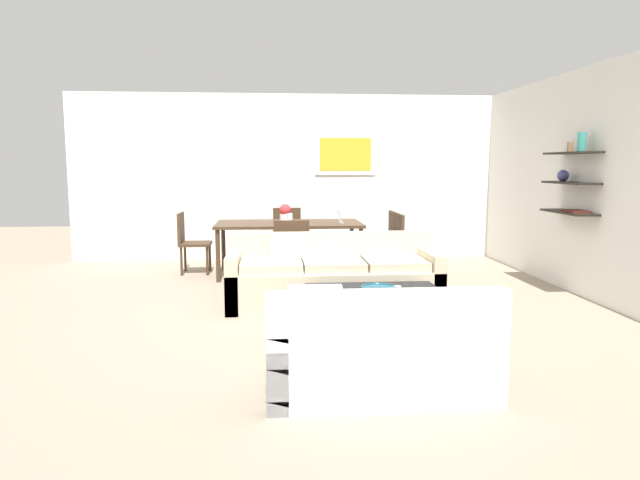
{
  "coord_description": "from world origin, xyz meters",
  "views": [
    {
      "loc": [
        -0.68,
        -5.96,
        1.57
      ],
      "look_at": [
        -0.15,
        0.2,
        0.75
      ],
      "focal_mm": 32.19,
      "sensor_mm": 36.0,
      "label": 1
    }
  ],
  "objects_px": {
    "dining_table": "(289,227)",
    "wine_glass_head": "(288,211)",
    "dining_chair_head": "(287,232)",
    "wine_glass_right_near": "(342,214)",
    "wine_glass_right_far": "(340,212)",
    "candle_jar": "(397,290)",
    "wine_glass_foot": "(290,217)",
    "dining_chair_foot": "(291,249)",
    "dining_chair_left_far": "(189,239)",
    "decorative_bowl": "(378,290)",
    "dining_chair_right_near": "(391,241)",
    "loveseat_white": "(377,349)",
    "sofa_beige": "(332,279)",
    "dining_chair_right_far": "(385,237)",
    "centerpiece_vase": "(285,213)",
    "coffee_table": "(376,313)"
  },
  "relations": [
    {
      "from": "loveseat_white",
      "to": "wine_glass_right_near",
      "type": "bearing_deg",
      "value": 86.37
    },
    {
      "from": "dining_chair_right_far",
      "to": "wine_glass_foot",
      "type": "height_order",
      "value": "wine_glass_foot"
    },
    {
      "from": "wine_glass_right_far",
      "to": "centerpiece_vase",
      "type": "relative_size",
      "value": 0.67
    },
    {
      "from": "wine_glass_head",
      "to": "centerpiece_vase",
      "type": "relative_size",
      "value": 0.64
    },
    {
      "from": "coffee_table",
      "to": "dining_table",
      "type": "relative_size",
      "value": 0.62
    },
    {
      "from": "loveseat_white",
      "to": "wine_glass_right_far",
      "type": "height_order",
      "value": "wine_glass_right_far"
    },
    {
      "from": "dining_chair_foot",
      "to": "wine_glass_foot",
      "type": "xyz_separation_m",
      "value": [
        -0.0,
        0.47,
        0.37
      ]
    },
    {
      "from": "dining_table",
      "to": "wine_glass_right_far",
      "type": "relative_size",
      "value": 11.59
    },
    {
      "from": "dining_chair_foot",
      "to": "dining_chair_left_far",
      "type": "bearing_deg",
      "value": 141.29
    },
    {
      "from": "candle_jar",
      "to": "dining_chair_foot",
      "type": "height_order",
      "value": "dining_chair_foot"
    },
    {
      "from": "wine_glass_head",
      "to": "dining_chair_right_far",
      "type": "bearing_deg",
      "value": -8.76
    },
    {
      "from": "decorative_bowl",
      "to": "wine_glass_right_far",
      "type": "distance_m",
      "value": 3.12
    },
    {
      "from": "dining_chair_right_far",
      "to": "wine_glass_right_far",
      "type": "relative_size",
      "value": 4.99
    },
    {
      "from": "dining_chair_right_far",
      "to": "wine_glass_right_near",
      "type": "relative_size",
      "value": 4.96
    },
    {
      "from": "dining_chair_left_far",
      "to": "wine_glass_foot",
      "type": "bearing_deg",
      "value": -25.4
    },
    {
      "from": "loveseat_white",
      "to": "wine_glass_foot",
      "type": "bearing_deg",
      "value": 97.1
    },
    {
      "from": "dining_chair_head",
      "to": "wine_glass_right_far",
      "type": "distance_m",
      "value": 1.14
    },
    {
      "from": "wine_glass_foot",
      "to": "wine_glass_right_near",
      "type": "height_order",
      "value": "wine_glass_right_near"
    },
    {
      "from": "dining_table",
      "to": "wine_glass_head",
      "type": "relative_size",
      "value": 12.12
    },
    {
      "from": "loveseat_white",
      "to": "wine_glass_right_far",
      "type": "bearing_deg",
      "value": 86.58
    },
    {
      "from": "dining_chair_head",
      "to": "wine_glass_head",
      "type": "relative_size",
      "value": 5.22
    },
    {
      "from": "wine_glass_foot",
      "to": "wine_glass_head",
      "type": "xyz_separation_m",
      "value": [
        0.0,
        0.9,
        0.0
      ]
    },
    {
      "from": "loveseat_white",
      "to": "decorative_bowl",
      "type": "distance_m",
      "value": 1.33
    },
    {
      "from": "decorative_bowl",
      "to": "dining_chair_head",
      "type": "xyz_separation_m",
      "value": [
        -0.73,
        3.88,
        0.08
      ]
    },
    {
      "from": "loveseat_white",
      "to": "decorative_bowl",
      "type": "bearing_deg",
      "value": 78.87
    },
    {
      "from": "candle_jar",
      "to": "wine_glass_head",
      "type": "height_order",
      "value": "wine_glass_head"
    },
    {
      "from": "decorative_bowl",
      "to": "dining_chair_right_far",
      "type": "bearing_deg",
      "value": 77.67
    },
    {
      "from": "wine_glass_foot",
      "to": "dining_chair_left_far",
      "type": "bearing_deg",
      "value": 154.6
    },
    {
      "from": "dining_chair_foot",
      "to": "dining_chair_left_far",
      "type": "distance_m",
      "value": 1.83
    },
    {
      "from": "sofa_beige",
      "to": "loveseat_white",
      "type": "xyz_separation_m",
      "value": [
        0.05,
        -2.48,
        0.0
      ]
    },
    {
      "from": "wine_glass_head",
      "to": "centerpiece_vase",
      "type": "xyz_separation_m",
      "value": [
        -0.05,
        -0.48,
        0.01
      ]
    },
    {
      "from": "wine_glass_head",
      "to": "candle_jar",
      "type": "bearing_deg",
      "value": -75.07
    },
    {
      "from": "centerpiece_vase",
      "to": "candle_jar",
      "type": "bearing_deg",
      "value": -71.81
    },
    {
      "from": "dining_chair_right_far",
      "to": "centerpiece_vase",
      "type": "height_order",
      "value": "centerpiece_vase"
    },
    {
      "from": "dining_chair_right_far",
      "to": "dining_chair_foot",
      "type": "xyz_separation_m",
      "value": [
        -1.43,
        -1.15,
        0.0
      ]
    },
    {
      "from": "candle_jar",
      "to": "dining_chair_right_near",
      "type": "relative_size",
      "value": 0.09
    },
    {
      "from": "dining_chair_right_near",
      "to": "wine_glass_foot",
      "type": "xyz_separation_m",
      "value": [
        -1.43,
        -0.22,
        0.37
      ]
    },
    {
      "from": "sofa_beige",
      "to": "dining_table",
      "type": "relative_size",
      "value": 1.14
    },
    {
      "from": "coffee_table",
      "to": "dining_chair_head",
      "type": "distance_m",
      "value": 3.93
    },
    {
      "from": "decorative_bowl",
      "to": "dining_chair_right_near",
      "type": "height_order",
      "value": "dining_chair_right_near"
    },
    {
      "from": "wine_glass_right_near",
      "to": "dining_chair_left_far",
      "type": "bearing_deg",
      "value": 170.69
    },
    {
      "from": "loveseat_white",
      "to": "dining_chair_right_near",
      "type": "relative_size",
      "value": 1.76
    },
    {
      "from": "sofa_beige",
      "to": "dining_chair_right_near",
      "type": "bearing_deg",
      "value": 57.15
    },
    {
      "from": "decorative_bowl",
      "to": "wine_glass_right_near",
      "type": "height_order",
      "value": "wine_glass_right_near"
    },
    {
      "from": "wine_glass_foot",
      "to": "wine_glass_head",
      "type": "relative_size",
      "value": 1.0
    },
    {
      "from": "dining_chair_head",
      "to": "wine_glass_right_near",
      "type": "height_order",
      "value": "wine_glass_right_near"
    },
    {
      "from": "decorative_bowl",
      "to": "dining_table",
      "type": "bearing_deg",
      "value": 103.87
    },
    {
      "from": "candle_jar",
      "to": "dining_chair_foot",
      "type": "bearing_deg",
      "value": 114.0
    },
    {
      "from": "candle_jar",
      "to": "wine_glass_foot",
      "type": "height_order",
      "value": "wine_glass_foot"
    },
    {
      "from": "candle_jar",
      "to": "dining_table",
      "type": "xyz_separation_m",
      "value": [
        -0.91,
        2.95,
        0.27
      ]
    }
  ]
}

